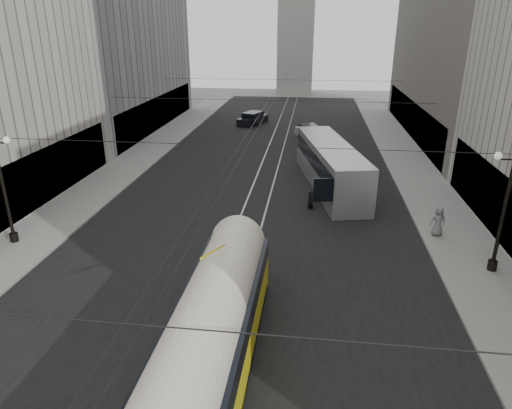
# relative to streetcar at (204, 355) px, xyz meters

# --- Properties ---
(road) EXTENTS (20.00, 85.00, 0.02)m
(road) POSITION_rel_streetcar_xyz_m (-0.50, 24.24, -1.75)
(road) COLOR black
(road) RESTS_ON ground
(sidewalk_left) EXTENTS (4.00, 72.00, 0.15)m
(sidewalk_left) POSITION_rel_streetcar_xyz_m (-12.50, 27.74, -1.67)
(sidewalk_left) COLOR gray
(sidewalk_left) RESTS_ON ground
(sidewalk_right) EXTENTS (4.00, 72.00, 0.15)m
(sidewalk_right) POSITION_rel_streetcar_xyz_m (11.50, 27.74, -1.67)
(sidewalk_right) COLOR gray
(sidewalk_right) RESTS_ON ground
(rail_left) EXTENTS (0.12, 85.00, 0.04)m
(rail_left) POSITION_rel_streetcar_xyz_m (-1.25, 24.24, -1.75)
(rail_left) COLOR gray
(rail_left) RESTS_ON ground
(rail_right) EXTENTS (0.12, 85.00, 0.04)m
(rail_right) POSITION_rel_streetcar_xyz_m (0.25, 24.24, -1.75)
(rail_right) COLOR gray
(rail_right) RESTS_ON ground
(distant_tower) EXTENTS (6.00, 6.00, 31.36)m
(distant_tower) POSITION_rel_streetcar_xyz_m (-0.50, 71.74, 13.22)
(distant_tower) COLOR #B2AFA8
(distant_tower) RESTS_ON ground
(lamppost_left_mid) EXTENTS (1.86, 0.44, 6.37)m
(lamppost_left_mid) POSITION_rel_streetcar_xyz_m (-13.10, 9.74, 2.00)
(lamppost_left_mid) COLOR black
(lamppost_left_mid) RESTS_ON sidewalk_left
(lamppost_right_mid) EXTENTS (1.86, 0.44, 6.37)m
(lamppost_right_mid) POSITION_rel_streetcar_xyz_m (12.10, 9.74, 2.00)
(lamppost_right_mid) COLOR black
(lamppost_right_mid) RESTS_ON sidewalk_right
(catenary) EXTENTS (25.00, 72.00, 0.23)m
(catenary) POSITION_rel_streetcar_xyz_m (-0.38, 23.23, 4.13)
(catenary) COLOR black
(catenary) RESTS_ON ground
(streetcar) EXTENTS (2.69, 16.33, 3.58)m
(streetcar) POSITION_rel_streetcar_xyz_m (0.00, 0.00, 0.00)
(streetcar) COLOR yellow
(streetcar) RESTS_ON ground
(city_bus) EXTENTS (5.33, 13.21, 3.26)m
(city_bus) POSITION_rel_streetcar_xyz_m (4.46, 21.55, 0.04)
(city_bus) COLOR #ACAFB2
(city_bus) RESTS_ON ground
(sedan_white_far) EXTENTS (3.33, 5.02, 1.47)m
(sedan_white_far) POSITION_rel_streetcar_xyz_m (2.72, 36.88, -1.08)
(sedan_white_far) COLOR beige
(sedan_white_far) RESTS_ON ground
(sedan_dark_far) EXTENTS (3.47, 5.06, 1.48)m
(sedan_dark_far) POSITION_rel_streetcar_xyz_m (-4.28, 43.84, -1.08)
(sedan_dark_far) COLOR black
(sedan_dark_far) RESTS_ON ground
(pedestrian_sidewalk_right) EXTENTS (0.90, 0.62, 1.72)m
(pedestrian_sidewalk_right) POSITION_rel_streetcar_xyz_m (10.34, 13.50, -0.74)
(pedestrian_sidewalk_right) COLOR slate
(pedestrian_sidewalk_right) RESTS_ON sidewalk_right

